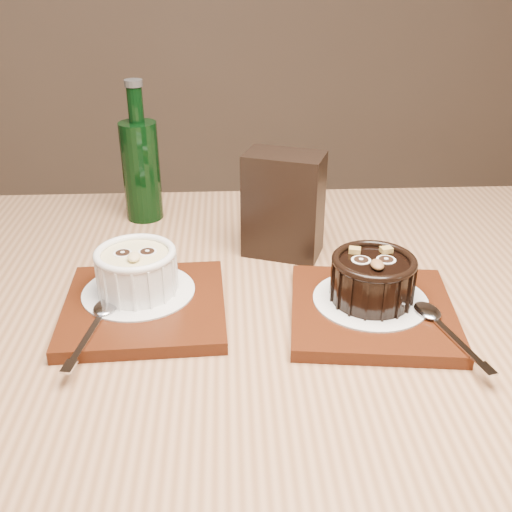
{
  "coord_description": "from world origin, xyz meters",
  "views": [
    {
      "loc": [
        0.14,
        -0.3,
        1.12
      ],
      "look_at": [
        0.2,
        0.29,
        0.81
      ],
      "focal_mm": 42.0,
      "sensor_mm": 36.0,
      "label": 1
    }
  ],
  "objects_px": {
    "table": "(272,384)",
    "ramekin_dark": "(373,277)",
    "tray_left": "(145,307)",
    "tray_right": "(372,311)",
    "ramekin_white": "(136,269)",
    "condiment_stand": "(284,205)",
    "green_bottle": "(141,167)"
  },
  "relations": [
    {
      "from": "table",
      "to": "ramekin_dark",
      "type": "relative_size",
      "value": 13.16
    },
    {
      "from": "tray_left",
      "to": "tray_right",
      "type": "height_order",
      "value": "same"
    },
    {
      "from": "ramekin_white",
      "to": "condiment_stand",
      "type": "distance_m",
      "value": 0.22
    },
    {
      "from": "table",
      "to": "tray_right",
      "type": "xyz_separation_m",
      "value": [
        0.11,
        -0.0,
        0.1
      ]
    },
    {
      "from": "tray_left",
      "to": "green_bottle",
      "type": "relative_size",
      "value": 0.87
    },
    {
      "from": "green_bottle",
      "to": "tray_left",
      "type": "bearing_deg",
      "value": -86.29
    },
    {
      "from": "ramekin_dark",
      "to": "green_bottle",
      "type": "distance_m",
      "value": 0.41
    },
    {
      "from": "table",
      "to": "ramekin_dark",
      "type": "bearing_deg",
      "value": 3.48
    },
    {
      "from": "table",
      "to": "ramekin_white",
      "type": "distance_m",
      "value": 0.21
    },
    {
      "from": "table",
      "to": "tray_right",
      "type": "height_order",
      "value": "tray_right"
    },
    {
      "from": "ramekin_white",
      "to": "ramekin_dark",
      "type": "relative_size",
      "value": 0.99
    },
    {
      "from": "tray_left",
      "to": "ramekin_white",
      "type": "distance_m",
      "value": 0.04
    },
    {
      "from": "tray_right",
      "to": "ramekin_dark",
      "type": "xyz_separation_m",
      "value": [
        0.0,
        0.01,
        0.04
      ]
    },
    {
      "from": "table",
      "to": "condiment_stand",
      "type": "bearing_deg",
      "value": 78.63
    },
    {
      "from": "table",
      "to": "ramekin_dark",
      "type": "distance_m",
      "value": 0.18
    },
    {
      "from": "tray_right",
      "to": "tray_left",
      "type": "bearing_deg",
      "value": 172.24
    },
    {
      "from": "table",
      "to": "condiment_stand",
      "type": "distance_m",
      "value": 0.23
    },
    {
      "from": "table",
      "to": "green_bottle",
      "type": "bearing_deg",
      "value": 117.89
    },
    {
      "from": "ramekin_white",
      "to": "tray_right",
      "type": "height_order",
      "value": "ramekin_white"
    },
    {
      "from": "tray_right",
      "to": "green_bottle",
      "type": "distance_m",
      "value": 0.42
    },
    {
      "from": "table",
      "to": "tray_right",
      "type": "distance_m",
      "value": 0.15
    },
    {
      "from": "green_bottle",
      "to": "tray_right",
      "type": "bearing_deg",
      "value": -48.63
    },
    {
      "from": "condiment_stand",
      "to": "ramekin_dark",
      "type": "bearing_deg",
      "value": -63.54
    },
    {
      "from": "ramekin_white",
      "to": "condiment_stand",
      "type": "height_order",
      "value": "condiment_stand"
    },
    {
      "from": "tray_left",
      "to": "condiment_stand",
      "type": "relative_size",
      "value": 1.29
    },
    {
      "from": "green_bottle",
      "to": "ramekin_dark",
      "type": "bearing_deg",
      "value": -47.5
    },
    {
      "from": "tray_right",
      "to": "green_bottle",
      "type": "xyz_separation_m",
      "value": [
        -0.27,
        0.31,
        0.07
      ]
    },
    {
      "from": "table",
      "to": "green_bottle",
      "type": "xyz_separation_m",
      "value": [
        -0.16,
        0.31,
        0.17
      ]
    },
    {
      "from": "ramekin_white",
      "to": "ramekin_dark",
      "type": "distance_m",
      "value": 0.27
    },
    {
      "from": "tray_right",
      "to": "green_bottle",
      "type": "height_order",
      "value": "green_bottle"
    },
    {
      "from": "table",
      "to": "ramekin_dark",
      "type": "height_order",
      "value": "ramekin_dark"
    },
    {
      "from": "table",
      "to": "tray_left",
      "type": "height_order",
      "value": "tray_left"
    }
  ]
}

